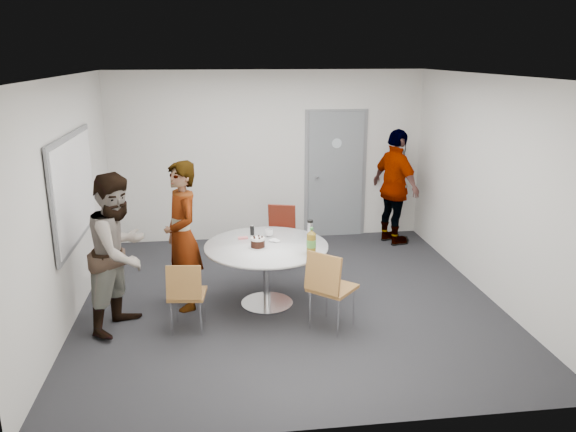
{
  "coord_description": "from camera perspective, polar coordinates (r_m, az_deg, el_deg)",
  "views": [
    {
      "loc": [
        -0.84,
        -6.33,
        2.95
      ],
      "look_at": [
        0.02,
        0.25,
        1.01
      ],
      "focal_mm": 35.0,
      "sensor_mm": 36.0,
      "label": 1
    }
  ],
  "objects": [
    {
      "name": "person_right",
      "position": [
        8.98,
        10.86,
        2.88
      ],
      "size": [
        0.77,
        1.16,
        1.83
      ],
      "primitive_type": "imported",
      "rotation": [
        0.0,
        0.0,
        1.91
      ],
      "color": "black",
      "rests_on": "floor"
    },
    {
      "name": "person_left",
      "position": [
        6.33,
        -16.74,
        -3.53
      ],
      "size": [
        0.96,
        1.05,
        1.75
      ],
      "primitive_type": "imported",
      "rotation": [
        0.0,
        0.0,
        1.13
      ],
      "color": "white",
      "rests_on": "floor"
    },
    {
      "name": "wall_front",
      "position": [
        4.24,
        4.55,
        -5.94
      ],
      "size": [
        5.0,
        0.0,
        5.0
      ],
      "primitive_type": "plane",
      "rotation": [
        -1.57,
        0.0,
        0.0
      ],
      "color": "silver",
      "rests_on": "floor"
    },
    {
      "name": "door",
      "position": [
        9.23,
        4.84,
        4.19
      ],
      "size": [
        1.02,
        0.17,
        2.12
      ],
      "color": "slate",
      "rests_on": "wall_back"
    },
    {
      "name": "chair_far",
      "position": [
        8.0,
        -0.75,
        -1.36
      ],
      "size": [
        0.51,
        0.54,
        0.86
      ],
      "rotation": [
        0.0,
        0.0,
        2.86
      ],
      "color": "maroon",
      "rests_on": "floor"
    },
    {
      "name": "whiteboard",
      "position": [
        6.9,
        -20.89,
        2.64
      ],
      "size": [
        0.04,
        1.9,
        1.25
      ],
      "color": "slate",
      "rests_on": "wall_left"
    },
    {
      "name": "chair_near_left",
      "position": [
        6.17,
        -10.33,
        -7.47
      ],
      "size": [
        0.43,
        0.46,
        0.81
      ],
      "rotation": [
        0.0,
        0.0,
        -0.12
      ],
      "color": "brown",
      "rests_on": "floor"
    },
    {
      "name": "table",
      "position": [
        6.67,
        -1.98,
        -3.81
      ],
      "size": [
        1.46,
        1.46,
        1.08
      ],
      "color": "silver",
      "rests_on": "floor"
    },
    {
      "name": "person_main",
      "position": [
        6.68,
        -10.69,
        -2.01
      ],
      "size": [
        0.62,
        0.75,
        1.77
      ],
      "primitive_type": "imported",
      "rotation": [
        0.0,
        0.0,
        -1.23
      ],
      "color": "#A5C6EA",
      "rests_on": "floor"
    },
    {
      "name": "wall_left",
      "position": [
        6.74,
        -21.5,
        1.4
      ],
      "size": [
        0.0,
        5.0,
        5.0
      ],
      "primitive_type": "plane",
      "rotation": [
        1.57,
        0.0,
        1.57
      ],
      "color": "silver",
      "rests_on": "floor"
    },
    {
      "name": "floor",
      "position": [
        7.04,
        0.07,
        -8.5
      ],
      "size": [
        5.0,
        5.0,
        0.0
      ],
      "primitive_type": "plane",
      "color": "#242428",
      "rests_on": "ground"
    },
    {
      "name": "wall_back",
      "position": [
        9.02,
        -2.02,
        6.05
      ],
      "size": [
        5.0,
        0.0,
        5.0
      ],
      "primitive_type": "plane",
      "rotation": [
        1.57,
        0.0,
        0.0
      ],
      "color": "silver",
      "rests_on": "floor"
    },
    {
      "name": "wall_right",
      "position": [
        7.34,
        19.84,
        2.71
      ],
      "size": [
        0.0,
        5.0,
        5.0
      ],
      "primitive_type": "plane",
      "rotation": [
        1.57,
        0.0,
        -1.57
      ],
      "color": "silver",
      "rests_on": "floor"
    },
    {
      "name": "ceiling",
      "position": [
        6.39,
        0.08,
        14.05
      ],
      "size": [
        5.0,
        5.0,
        0.0
      ],
      "primitive_type": "plane",
      "rotation": [
        3.14,
        0.0,
        0.0
      ],
      "color": "silver",
      "rests_on": "wall_back"
    },
    {
      "name": "chair_near_right",
      "position": [
        6.11,
        4.12,
        -6.79
      ],
      "size": [
        0.64,
        0.64,
        0.92
      ],
      "rotation": [
        0.0,
        0.0,
        -0.74
      ],
      "color": "brown",
      "rests_on": "floor"
    }
  ]
}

